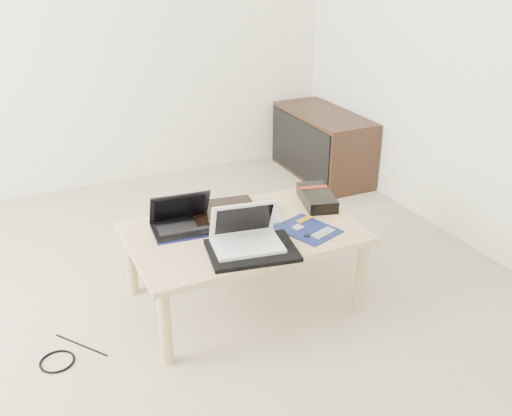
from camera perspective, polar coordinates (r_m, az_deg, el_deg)
name	(u,v)px	position (r m, az deg, el deg)	size (l,w,h in m)	color
ground	(150,343)	(2.73, -10.55, -13.13)	(4.00, 4.00, 0.00)	beige
coffee_table	(244,239)	(2.79, -1.25, -3.11)	(1.10, 0.70, 0.40)	#D5B080
media_cabinet	(321,144)	(4.43, 6.55, 6.33)	(0.41, 0.90, 0.50)	#372216
book	(224,212)	(2.91, -3.22, -0.36)	(0.37, 0.32, 0.03)	black
netbook	(182,222)	(2.78, -7.41, -1.38)	(0.31, 0.24, 0.19)	black
tablet	(231,227)	(2.78, -2.51, -1.93)	(0.26, 0.22, 0.01)	black
remote	(274,213)	(2.91, 1.82, -0.54)	(0.14, 0.25, 0.02)	#B4B3B8
neoprene_sleeve	(252,250)	(2.57, -0.41, -4.25)	(0.39, 0.29, 0.02)	black
white_laptop	(246,236)	(2.58, -1.00, -2.81)	(0.34, 0.26, 0.21)	white
motherboard	(308,229)	(2.78, 5.20, -2.12)	(0.30, 0.33, 0.01)	#0B184C
gpu_box	(317,198)	(3.05, 6.10, 1.04)	(0.22, 0.33, 0.07)	black
cable_coil	(226,234)	(2.71, -3.04, -2.66)	(0.11, 0.11, 0.01)	black
floor_cable_coil	(57,361)	(2.72, -19.27, -14.29)	(0.15, 0.15, 0.01)	black
floor_cable_trail	(81,345)	(2.78, -17.08, -12.97)	(0.01, 0.01, 0.31)	black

